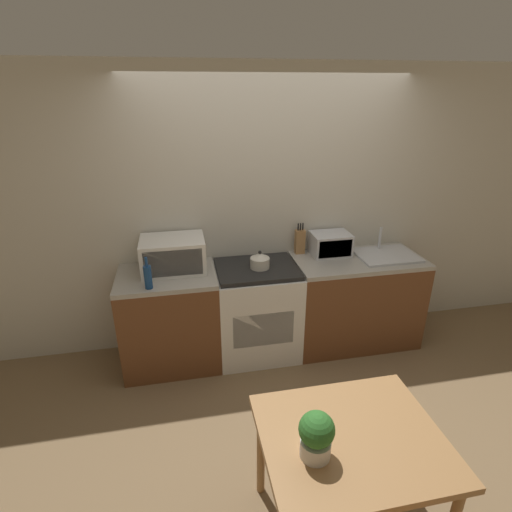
% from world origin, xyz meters
% --- Properties ---
extents(ground_plane, '(16.00, 16.00, 0.00)m').
position_xyz_m(ground_plane, '(0.00, 0.00, 0.00)').
color(ground_plane, brown).
extents(wall_back, '(10.00, 0.06, 2.60)m').
position_xyz_m(wall_back, '(0.00, 0.99, 1.30)').
color(wall_back, beige).
rests_on(wall_back, ground_plane).
extents(counter_left_run, '(0.85, 0.62, 0.90)m').
position_xyz_m(counter_left_run, '(-0.98, 0.65, 0.45)').
color(counter_left_run, brown).
rests_on(counter_left_run, ground_plane).
extents(counter_right_run, '(1.21, 0.62, 0.90)m').
position_xyz_m(counter_right_run, '(0.80, 0.65, 0.45)').
color(counter_right_run, brown).
rests_on(counter_right_run, ground_plane).
extents(stove_range, '(0.75, 0.62, 0.90)m').
position_xyz_m(stove_range, '(-0.18, 0.65, 0.45)').
color(stove_range, silver).
rests_on(stove_range, ground_plane).
extents(kettle, '(0.17, 0.17, 0.16)m').
position_xyz_m(kettle, '(-0.16, 0.63, 0.97)').
color(kettle, beige).
rests_on(kettle, stove_range).
extents(microwave, '(0.55, 0.40, 0.29)m').
position_xyz_m(microwave, '(-0.91, 0.74, 1.04)').
color(microwave, silver).
rests_on(microwave, counter_left_run).
extents(bottle, '(0.06, 0.06, 0.27)m').
position_xyz_m(bottle, '(-1.11, 0.42, 1.00)').
color(bottle, navy).
rests_on(bottle, counter_left_run).
extents(knife_block, '(0.09, 0.06, 0.30)m').
position_xyz_m(knife_block, '(0.29, 0.89, 1.02)').
color(knife_block, '#9E7042').
rests_on(knife_block, counter_right_run).
extents(toaster_oven, '(0.36, 0.27, 0.21)m').
position_xyz_m(toaster_oven, '(0.56, 0.80, 1.01)').
color(toaster_oven, silver).
rests_on(toaster_oven, counter_right_run).
extents(sink_basin, '(0.56, 0.44, 0.24)m').
position_xyz_m(sink_basin, '(1.08, 0.66, 0.91)').
color(sink_basin, silver).
rests_on(sink_basin, counter_right_run).
extents(dining_table, '(0.94, 0.78, 0.73)m').
position_xyz_m(dining_table, '(-0.04, -1.13, 0.64)').
color(dining_table, '#9E7042').
rests_on(dining_table, ground_plane).
extents(potted_plant, '(0.17, 0.17, 0.25)m').
position_xyz_m(potted_plant, '(-0.27, -1.21, 0.86)').
color(potted_plant, beige).
rests_on(potted_plant, dining_table).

